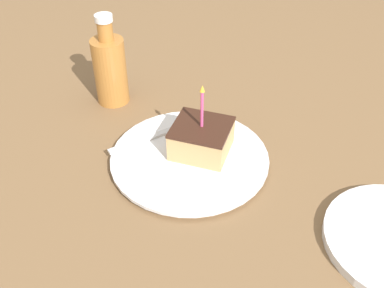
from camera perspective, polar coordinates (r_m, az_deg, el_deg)
The scene contains 5 objects.
ground_plane at distance 0.77m, azimuth -0.87°, elevation -4.55°, with size 2.40×2.40×0.04m.
plate at distance 0.77m, azimuth 0.00°, elevation -1.90°, with size 0.27×0.27×0.01m.
cake_slice at distance 0.76m, azimuth 1.21°, elevation 0.74°, with size 0.09×0.10×0.13m.
fork at distance 0.82m, azimuth -3.34°, elevation 1.55°, with size 0.16×0.14×0.00m.
bottle at distance 0.91m, azimuth -10.37°, elevation 9.44°, with size 0.06×0.06×0.18m.
Camera 1 is at (0.53, 0.19, 0.51)m, focal length 42.00 mm.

